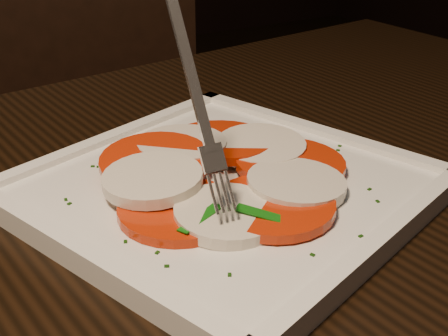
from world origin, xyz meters
TOP-DOWN VIEW (x-y plane):
  - table at (-0.09, -0.09)m, footprint 1.29×0.95m
  - chair at (-0.03, 0.56)m, footprint 0.51×0.51m
  - plate at (-0.11, -0.08)m, footprint 0.40×0.40m
  - caprese_salad at (-0.11, -0.08)m, footprint 0.27×0.27m
  - fork at (-0.15, -0.10)m, footprint 0.04×0.09m

SIDE VIEW (x-z plane):
  - chair at x=-0.03m, z-range 0.07..1.00m
  - table at x=-0.09m, z-range 0.28..1.03m
  - plate at x=-0.11m, z-range 0.75..0.76m
  - caprese_salad at x=-0.11m, z-range 0.76..0.79m
  - fork at x=-0.15m, z-range 0.79..0.93m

